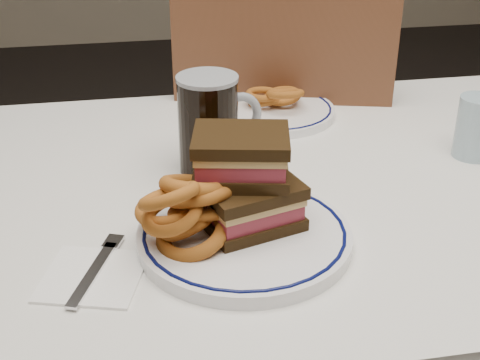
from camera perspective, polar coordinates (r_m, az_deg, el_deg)
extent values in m
cube|color=silver|center=(1.09, 1.03, -1.02)|extent=(1.26, 0.86, 0.03)
cylinder|color=#4B2C18|center=(1.73, 16.57, -5.13)|extent=(0.06, 0.06, 0.71)
cube|color=silver|center=(1.51, -2.17, 3.91)|extent=(1.26, 0.01, 0.17)
cube|color=#4B2C18|center=(1.73, 3.47, 0.34)|extent=(0.55, 0.55, 0.04)
cylinder|color=#4B2C18|center=(2.02, 8.94, -3.44)|extent=(0.04, 0.04, 0.44)
cylinder|color=#4B2C18|center=(1.70, 9.75, -10.24)|extent=(0.04, 0.04, 0.44)
cylinder|color=#4B2C18|center=(2.03, -2.11, -3.04)|extent=(0.04, 0.04, 0.44)
cylinder|color=#4B2C18|center=(1.71, -3.57, -9.75)|extent=(0.04, 0.04, 0.44)
cube|color=#4B2C18|center=(1.43, 3.59, 6.20)|extent=(0.45, 0.15, 0.50)
cylinder|color=white|center=(0.93, 0.37, -4.88)|extent=(0.30, 0.30, 0.02)
torus|color=#090E45|center=(0.92, 0.37, -4.37)|extent=(0.28, 0.28, 0.01)
cube|color=black|center=(0.93, 0.91, -3.36)|extent=(0.15, 0.13, 0.02)
cube|color=maroon|center=(0.92, 0.92, -2.33)|extent=(0.14, 0.12, 0.02)
cube|color=tan|center=(0.91, 0.92, -1.46)|extent=(0.14, 0.13, 0.01)
cube|color=black|center=(0.91, 0.93, -0.70)|extent=(0.15, 0.13, 0.02)
cube|color=black|center=(0.91, 0.09, 0.66)|extent=(0.15, 0.13, 0.02)
cube|color=maroon|center=(0.90, 0.09, 1.75)|extent=(0.13, 0.12, 0.02)
cube|color=tan|center=(0.90, 0.09, 2.67)|extent=(0.14, 0.12, 0.01)
cube|color=black|center=(0.89, 0.09, 3.48)|extent=(0.15, 0.13, 0.02)
torus|color=brown|center=(0.89, -4.04, -4.57)|extent=(0.11, 0.11, 0.06)
torus|color=brown|center=(0.90, -4.54, -3.76)|extent=(0.09, 0.08, 0.07)
torus|color=brown|center=(0.91, -3.33, -2.75)|extent=(0.09, 0.09, 0.06)
torus|color=brown|center=(0.90, -6.02, -2.28)|extent=(0.10, 0.10, 0.03)
torus|color=brown|center=(0.87, -5.84, -2.91)|extent=(0.09, 0.08, 0.05)
torus|color=brown|center=(0.89, -3.49, -1.28)|extent=(0.10, 0.09, 0.06)
torus|color=brown|center=(0.88, -4.06, -0.51)|extent=(0.10, 0.09, 0.06)
torus|color=brown|center=(0.84, -6.06, -1.38)|extent=(0.09, 0.08, 0.07)
cylinder|color=silver|center=(0.99, -2.51, -0.74)|extent=(0.06, 0.06, 0.03)
cylinder|color=#820D02|center=(0.99, -2.53, -0.18)|extent=(0.05, 0.05, 0.01)
cylinder|color=black|center=(1.09, -2.73, 4.63)|extent=(0.10, 0.10, 0.16)
cylinder|color=#9499A2|center=(1.06, -2.83, 8.66)|extent=(0.10, 0.10, 0.01)
torus|color=#9499A2|center=(1.11, -0.10, 5.42)|extent=(0.09, 0.04, 0.08)
cylinder|color=#99B6C5|center=(1.22, 19.50, 4.26)|extent=(0.07, 0.07, 0.11)
cylinder|color=white|center=(1.35, 2.91, 5.88)|extent=(0.24, 0.24, 0.02)
torus|color=#090E45|center=(1.34, 2.92, 6.20)|extent=(0.23, 0.23, 0.00)
torus|color=brown|center=(1.36, 2.30, 6.73)|extent=(0.08, 0.08, 0.05)
torus|color=brown|center=(1.36, 3.65, 7.18)|extent=(0.08, 0.08, 0.03)
torus|color=brown|center=(1.34, 1.96, 7.32)|extent=(0.07, 0.07, 0.02)
torus|color=brown|center=(1.32, 3.88, 7.36)|extent=(0.08, 0.08, 0.03)
cube|color=white|center=(0.88, -12.44, -8.02)|extent=(0.15, 0.15, 0.00)
cube|color=silver|center=(0.88, -12.47, -7.81)|extent=(0.06, 0.14, 0.00)
cube|color=silver|center=(0.94, -10.78, -5.20)|extent=(0.03, 0.04, 0.00)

